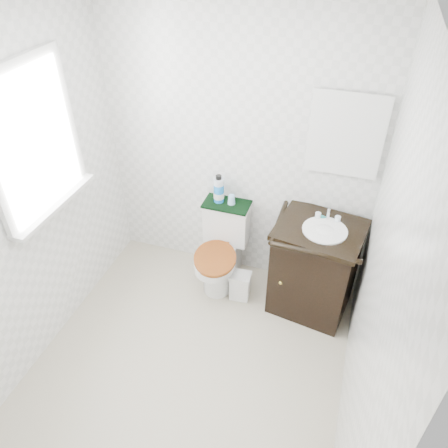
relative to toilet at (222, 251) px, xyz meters
The scene contains 15 objects.
floor 1.03m from the toilet, 87.05° to the right, with size 2.40×2.40×0.00m, color #A89D87.
ceiling 2.29m from the toilet, 87.05° to the right, with size 2.40×2.40×0.00m, color white.
wall_back 0.91m from the toilet, 77.65° to the left, with size 2.40×2.40×0.00m, color silver.
wall_front 2.34m from the toilet, 88.68° to the right, with size 2.40×2.40×0.00m, color silver.
wall_left 1.68m from the toilet, 137.22° to the right, with size 2.40×2.40×0.00m, color silver.
wall_right 1.74m from the toilet, 40.19° to the right, with size 2.40×2.40×0.00m, color silver.
window 1.75m from the toilet, 144.72° to the right, with size 0.02×0.70×0.90m, color white.
mirror 1.42m from the toilet, 13.54° to the left, with size 0.50×0.02×0.60m, color silver.
toilet is the anchor object (origin of this frame).
vanity 0.81m from the toilet, ahead, with size 0.71×0.64×0.92m.
trash_bin 0.33m from the toilet, 38.76° to the right, with size 0.19×0.16×0.26m.
towel 0.43m from the toilet, 90.00° to the left, with size 0.39×0.22×0.02m, color black.
mouthwash_bottle 0.56m from the toilet, 119.04° to the left, with size 0.09×0.09×0.25m.
cup 0.48m from the toilet, 73.37° to the left, with size 0.06×0.06×0.08m, color #95CAF4.
soap_bar 0.93m from the toilet, ahead, with size 0.07×0.05×0.02m, color #187776.
Camera 1 is at (0.86, -1.75, 2.80)m, focal length 35.00 mm.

